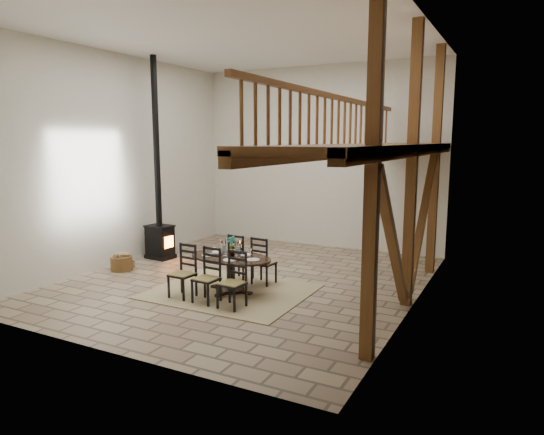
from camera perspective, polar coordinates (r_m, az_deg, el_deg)
The scene contains 7 objects.
ground at distance 10.53m, azimuth -2.97°, elevation -7.37°, with size 8.00×8.00×0.00m, color #998666.
room_shell at distance 9.55m, azimuth 3.13°, elevation 9.28°, with size 7.02×8.02×5.01m.
rug at distance 9.77m, azimuth -4.84°, elevation -8.65°, with size 3.00×2.50×0.02m, color tan.
dining_table at distance 9.57m, azimuth -5.23°, elevation -6.58°, with size 1.82×2.03×1.13m.
wood_stove at distance 12.53m, azimuth -13.15°, elevation 0.32°, with size 0.70×0.56×5.00m.
log_basket at distance 11.78m, azimuth -17.28°, elevation -5.10°, with size 0.50×0.50×0.41m.
log_stack at distance 11.99m, azimuth -16.51°, elevation -5.21°, with size 0.33×0.28×0.19m.
Camera 1 is at (5.12, -8.70, 2.98)m, focal length 32.00 mm.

